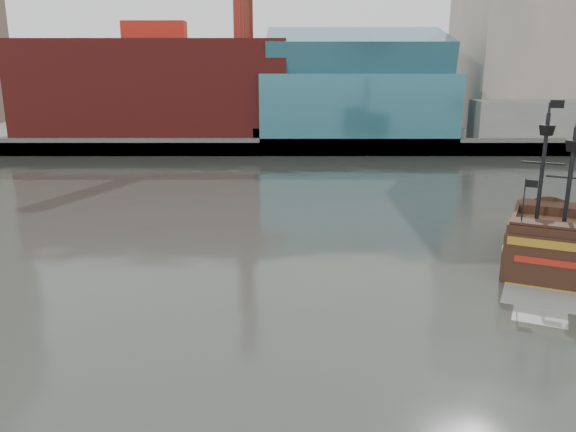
{
  "coord_description": "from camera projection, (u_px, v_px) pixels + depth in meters",
  "views": [
    {
      "loc": [
        -0.71,
        -21.62,
        12.84
      ],
      "look_at": [
        -0.72,
        11.76,
        4.0
      ],
      "focal_mm": 35.0,
      "sensor_mm": 36.0,
      "label": 1
    }
  ],
  "objects": [
    {
      "name": "ground",
      "position": [
        305.0,
        375.0,
        24.18
      ],
      "size": [
        400.0,
        400.0,
        0.0
      ],
      "primitive_type": "plane",
      "color": "#252722",
      "rests_on": "ground"
    },
    {
      "name": "promenade_far",
      "position": [
        292.0,
        128.0,
        112.86
      ],
      "size": [
        220.0,
        60.0,
        2.0
      ],
      "primitive_type": "cube",
      "color": "slate",
      "rests_on": "ground"
    },
    {
      "name": "seawall",
      "position": [
        293.0,
        147.0,
        84.27
      ],
      "size": [
        220.0,
        1.0,
        2.6
      ],
      "primitive_type": "cube",
      "color": "#4C4C49",
      "rests_on": "ground"
    },
    {
      "name": "skyline",
      "position": [
        321.0,
        0.0,
        99.64
      ],
      "size": [
        149.0,
        45.0,
        62.0
      ],
      "color": "brown",
      "rests_on": "promenade_far"
    },
    {
      "name": "pirate_ship",
      "position": [
        546.0,
        245.0,
        38.61
      ],
      "size": [
        10.64,
        15.88,
        11.52
      ],
      "rotation": [
        0.0,
        0.0,
        -0.44
      ],
      "color": "black",
      "rests_on": "ground"
    }
  ]
}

